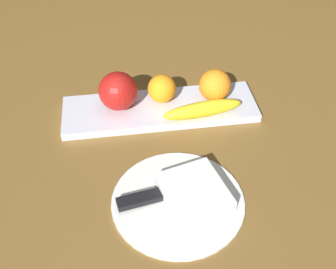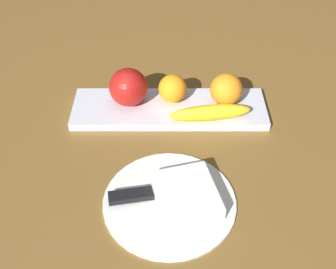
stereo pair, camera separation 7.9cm
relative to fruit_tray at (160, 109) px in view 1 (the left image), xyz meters
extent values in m
plane|color=brown|center=(0.03, 0.01, -0.01)|extent=(2.40, 2.40, 0.00)
cube|color=silver|center=(0.00, 0.00, 0.00)|extent=(0.42, 0.13, 0.02)
sphere|color=#B11915|center=(-0.09, 0.01, 0.05)|extent=(0.08, 0.08, 0.08)
ellipsoid|color=yellow|center=(0.09, -0.05, 0.03)|extent=(0.18, 0.06, 0.03)
sphere|color=orange|center=(0.01, 0.02, 0.04)|extent=(0.06, 0.06, 0.06)
sphere|color=orange|center=(0.12, 0.01, 0.04)|extent=(0.07, 0.07, 0.07)
cylinder|color=white|center=(0.00, -0.25, 0.00)|extent=(0.24, 0.24, 0.01)
cube|color=white|center=(0.03, -0.25, 0.01)|extent=(0.13, 0.14, 0.03)
cube|color=silver|center=(0.00, -0.24, 0.00)|extent=(0.15, 0.05, 0.00)
cube|color=black|center=(-0.06, -0.25, 0.01)|extent=(0.09, 0.04, 0.01)
camera|label=1|loc=(-0.08, -0.70, 0.58)|focal=44.03mm
camera|label=2|loc=(0.00, -0.70, 0.58)|focal=44.03mm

